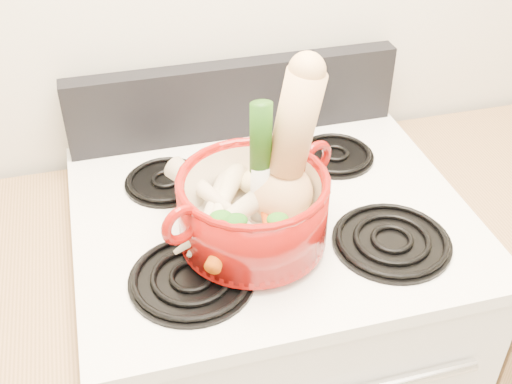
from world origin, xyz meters
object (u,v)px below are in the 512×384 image
object	(u,v)px
squash	(283,149)
leek	(260,161)
dutch_oven	(253,210)
stove_body	(268,364)

from	to	relation	value
squash	leek	distance (m)	0.04
dutch_oven	squash	distance (m)	0.12
dutch_oven	squash	xyz separation A→B (m)	(0.06, 0.02, 0.11)
leek	dutch_oven	bearing A→B (deg)	-125.87
stove_body	leek	world-z (taller)	leek
dutch_oven	squash	world-z (taller)	squash
squash	stove_body	bearing A→B (deg)	102.67
dutch_oven	leek	size ratio (longest dim) A/B	1.06
leek	stove_body	bearing A→B (deg)	63.27
stove_body	leek	bearing A→B (deg)	-120.44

